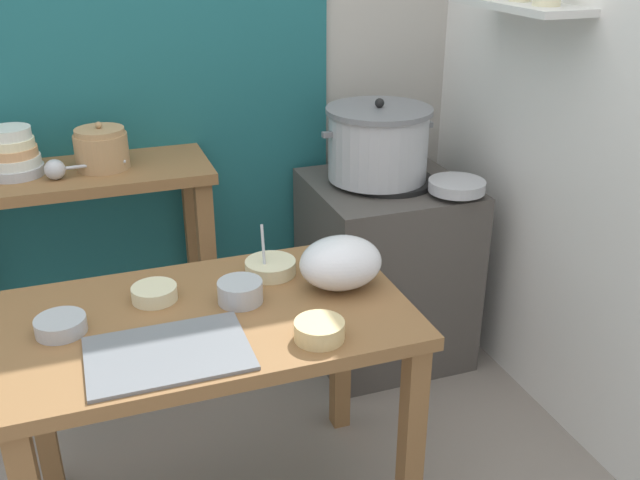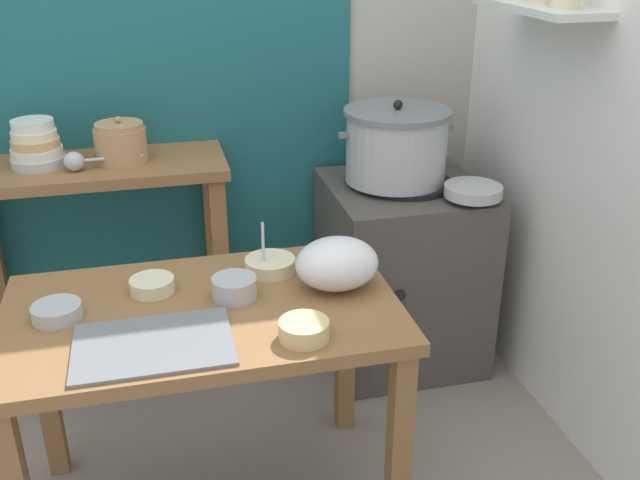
# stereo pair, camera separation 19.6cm
# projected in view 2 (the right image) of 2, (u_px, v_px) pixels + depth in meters

# --- Properties ---
(wall_back) EXTENTS (4.40, 0.12, 2.60)m
(wall_back) POSITION_uv_depth(u_px,v_px,m) (166.00, 36.00, 2.71)
(wall_back) COLOR #B2ADA3
(wall_back) RESTS_ON ground
(wall_right) EXTENTS (0.30, 3.20, 2.60)m
(wall_right) POSITION_uv_depth(u_px,v_px,m) (609.00, 63.00, 2.21)
(wall_right) COLOR white
(wall_right) RESTS_ON ground
(prep_table) EXTENTS (1.10, 0.66, 0.72)m
(prep_table) POSITION_uv_depth(u_px,v_px,m) (205.00, 341.00, 2.02)
(prep_table) COLOR olive
(prep_table) RESTS_ON ground
(back_shelf_table) EXTENTS (0.96, 0.40, 0.90)m
(back_shelf_table) POSITION_uv_depth(u_px,v_px,m) (100.00, 220.00, 2.66)
(back_shelf_table) COLOR olive
(back_shelf_table) RESTS_ON ground
(stove_block) EXTENTS (0.60, 0.61, 0.78)m
(stove_block) POSITION_uv_depth(u_px,v_px,m) (401.00, 271.00, 2.92)
(stove_block) COLOR #4C4742
(stove_block) RESTS_ON ground
(steamer_pot) EXTENTS (0.46, 0.41, 0.32)m
(steamer_pot) POSITION_uv_depth(u_px,v_px,m) (396.00, 145.00, 2.71)
(steamer_pot) COLOR #B7BABF
(steamer_pot) RESTS_ON stove_block
(clay_pot) EXTENTS (0.19, 0.19, 0.17)m
(clay_pot) POSITION_uv_depth(u_px,v_px,m) (121.00, 143.00, 2.57)
(clay_pot) COLOR tan
(clay_pot) RESTS_ON back_shelf_table
(bowl_stack_enamel) EXTENTS (0.19, 0.19, 0.17)m
(bowl_stack_enamel) POSITION_uv_depth(u_px,v_px,m) (36.00, 146.00, 2.52)
(bowl_stack_enamel) COLOR #B7BABF
(bowl_stack_enamel) RESTS_ON back_shelf_table
(ladle) EXTENTS (0.27, 0.07, 0.07)m
(ladle) POSITION_uv_depth(u_px,v_px,m) (77.00, 161.00, 2.49)
(ladle) COLOR #B7BABF
(ladle) RESTS_ON back_shelf_table
(serving_tray) EXTENTS (0.40, 0.28, 0.01)m
(serving_tray) POSITION_uv_depth(u_px,v_px,m) (153.00, 344.00, 1.80)
(serving_tray) COLOR slate
(serving_tray) RESTS_ON prep_table
(plastic_bag) EXTENTS (0.25, 0.20, 0.15)m
(plastic_bag) POSITION_uv_depth(u_px,v_px,m) (337.00, 264.00, 2.06)
(plastic_bag) COLOR white
(plastic_bag) RESTS_ON prep_table
(wide_pan) EXTENTS (0.21, 0.21, 0.04)m
(wide_pan) POSITION_uv_depth(u_px,v_px,m) (473.00, 191.00, 2.60)
(wide_pan) COLOR #B7BABF
(wide_pan) RESTS_ON stove_block
(prep_bowl_0) EXTENTS (0.13, 0.13, 0.04)m
(prep_bowl_0) POSITION_uv_depth(u_px,v_px,m) (57.00, 311.00, 1.91)
(prep_bowl_0) COLOR #B7BABF
(prep_bowl_0) RESTS_ON prep_table
(prep_bowl_1) EXTENTS (0.13, 0.13, 0.04)m
(prep_bowl_1) POSITION_uv_depth(u_px,v_px,m) (152.00, 285.00, 2.05)
(prep_bowl_1) COLOR beige
(prep_bowl_1) RESTS_ON prep_table
(prep_bowl_2) EXTENTS (0.13, 0.13, 0.06)m
(prep_bowl_2) POSITION_uv_depth(u_px,v_px,m) (234.00, 287.00, 2.02)
(prep_bowl_2) COLOR #B7BABF
(prep_bowl_2) RESTS_ON prep_table
(prep_bowl_3) EXTENTS (0.13, 0.13, 0.05)m
(prep_bowl_3) POSITION_uv_depth(u_px,v_px,m) (304.00, 329.00, 1.82)
(prep_bowl_3) COLOR #E5C684
(prep_bowl_3) RESTS_ON prep_table
(prep_bowl_4) EXTENTS (0.16, 0.16, 0.15)m
(prep_bowl_4) POSITION_uv_depth(u_px,v_px,m) (270.00, 264.00, 2.17)
(prep_bowl_4) COLOR beige
(prep_bowl_4) RESTS_ON prep_table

